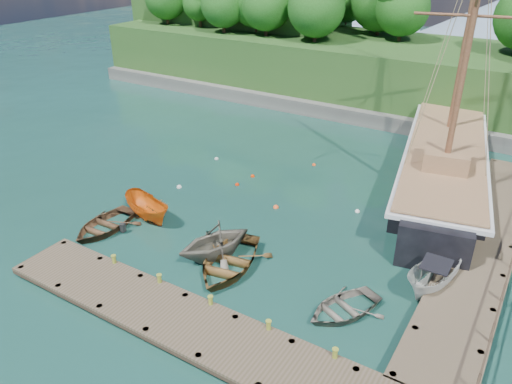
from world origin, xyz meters
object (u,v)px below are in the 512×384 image
rowboat_0 (105,230)px  rowboat_2 (228,268)px  rowboat_3 (343,312)px  rowboat_1 (215,256)px  cabin_boat_white (432,288)px  motorboat_orange (149,218)px  schooner (443,168)px

rowboat_0 → rowboat_2: 8.29m
rowboat_3 → rowboat_1: bearing=-158.6°
rowboat_2 → cabin_boat_white: (9.36, 3.84, 0.00)m
motorboat_orange → rowboat_2: bearing=-85.4°
rowboat_2 → cabin_boat_white: cabin_boat_white is taller
rowboat_0 → rowboat_3: (14.62, 0.62, 0.00)m
rowboat_1 → rowboat_3: 7.57m
motorboat_orange → schooner: (13.82, 14.26, 1.16)m
rowboat_3 → schooner: (0.49, 15.95, 1.16)m
rowboat_1 → schooner: size_ratio=0.15×
rowboat_2 → motorboat_orange: size_ratio=1.26×
motorboat_orange → cabin_boat_white: size_ratio=0.95×
motorboat_orange → cabin_boat_white: cabin_boat_white is taller
rowboat_2 → motorboat_orange: 7.16m
rowboat_2 → motorboat_orange: bearing=156.3°
rowboat_1 → schooner: (8.03, 15.39, 1.16)m
rowboat_3 → schooner: size_ratio=0.14×
rowboat_1 → cabin_boat_white: bearing=41.1°
rowboat_0 → rowboat_2: size_ratio=0.84×
rowboat_1 → motorboat_orange: 5.90m
schooner → rowboat_1: bearing=-128.3°
rowboat_1 → schooner: schooner is taller
rowboat_0 → rowboat_1: 7.17m
rowboat_0 → schooner: 22.45m
rowboat_1 → rowboat_2: rowboat_1 is taller
rowboat_2 → rowboat_3: 6.36m
rowboat_0 → rowboat_3: 14.63m
motorboat_orange → cabin_boat_white: bearing=-64.6°
rowboat_0 → rowboat_3: bearing=0.4°
rowboat_2 → schooner: size_ratio=0.18×
schooner → motorboat_orange: bearing=-144.9°
cabin_boat_white → schooner: 12.34m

